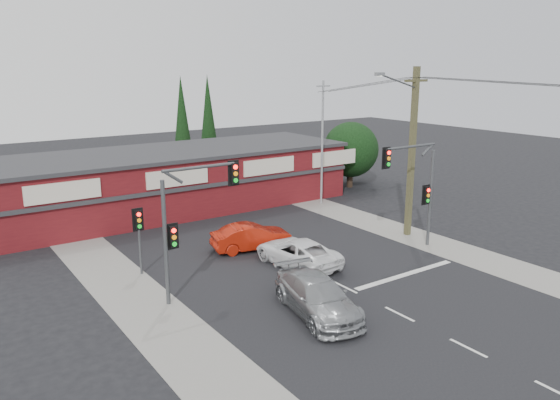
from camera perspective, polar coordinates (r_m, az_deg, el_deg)
ground at (r=26.61m, az=5.39°, el=-8.39°), size 120.00×120.00×0.00m
road_strip at (r=30.34m, az=-0.70°, el=-5.45°), size 14.00×70.00×0.01m
verge_left at (r=26.87m, az=-16.10°, el=-8.66°), size 3.00×70.00×0.02m
verge_right at (r=35.55m, az=10.76°, el=-2.75°), size 3.00×70.00×0.02m
stop_line at (r=27.88m, az=12.97°, el=-7.60°), size 6.50×0.35×0.01m
white_suv at (r=28.19m, az=1.82°, el=-5.48°), size 2.61×5.22×1.42m
silver_suv at (r=22.96m, az=3.92°, el=-10.03°), size 3.23×5.68×1.55m
red_sedan at (r=30.57m, az=-2.98°, el=-3.87°), size 4.70×2.47×1.47m
lane_dashes at (r=23.70m, az=12.38°, el=-11.56°), size 0.12×28.77×0.01m
shop_building at (r=39.55m, az=-11.66°, el=2.08°), size 27.30×8.40×4.22m
tree_cluster at (r=46.47m, az=7.20°, el=4.97°), size 5.90×5.10×5.50m
conifer_near at (r=47.20m, az=-10.19°, el=8.16°), size 1.80×1.80×9.25m
conifer_far at (r=50.51m, az=-7.51°, el=8.63°), size 1.80×1.80×9.25m
traffic_mast_left at (r=23.66m, az=-9.63°, el=-1.34°), size 3.77×0.27×5.97m
traffic_mast_right at (r=30.79m, az=14.21°, el=2.03°), size 3.96×0.27×5.97m
pedestal_signal at (r=27.37m, az=-14.55°, el=-2.81°), size 0.55×0.27×3.38m
utility_pole at (r=32.95m, az=13.51°, el=5.40°), size 4.38×0.59×10.00m
steel_pole at (r=39.96m, az=4.43°, el=6.19°), size 1.20×0.16×9.00m
power_lines at (r=29.36m, az=22.11°, el=10.92°), size 2.01×29.00×1.22m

